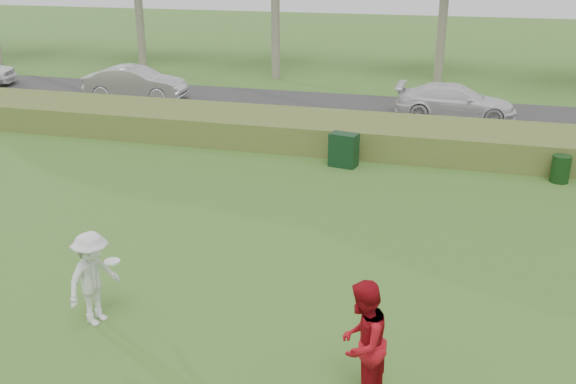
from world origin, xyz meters
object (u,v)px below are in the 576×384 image
(player_red, at_px, (362,343))
(utility_cabinet, at_px, (344,150))
(trash_bin, at_px, (561,169))
(car_right, at_px, (455,102))
(car_mid, at_px, (135,83))
(player_white, at_px, (93,278))

(player_red, height_order, utility_cabinet, player_red)
(trash_bin, distance_m, car_right, 7.20)
(car_mid, bearing_deg, player_white, -159.72)
(player_red, bearing_deg, utility_cabinet, -154.88)
(player_white, bearing_deg, trash_bin, -26.55)
(car_mid, bearing_deg, trash_bin, -116.48)
(player_white, bearing_deg, car_mid, 40.26)
(player_white, distance_m, car_mid, 18.06)
(player_red, xyz_separation_m, utility_cabinet, (-2.31, 10.53, -0.43))
(player_white, bearing_deg, player_red, -85.35)
(player_red, bearing_deg, car_mid, -130.48)
(player_red, height_order, trash_bin, player_red)
(car_mid, bearing_deg, utility_cabinet, -127.75)
(player_white, height_order, car_mid, player_white)
(player_white, relative_size, car_mid, 0.40)
(player_red, height_order, car_mid, player_red)
(player_white, relative_size, utility_cabinet, 1.67)
(utility_cabinet, distance_m, car_mid, 12.26)
(player_red, distance_m, car_right, 17.28)
(utility_cabinet, bearing_deg, car_mid, 158.59)
(player_white, height_order, car_right, player_white)
(player_red, relative_size, trash_bin, 2.45)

